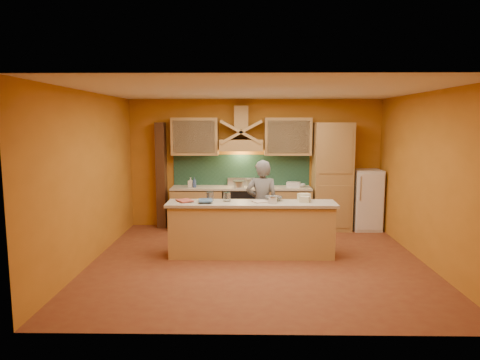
{
  "coord_description": "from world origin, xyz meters",
  "views": [
    {
      "loc": [
        -0.18,
        -6.91,
        2.31
      ],
      "look_at": [
        -0.3,
        0.9,
        1.25
      ],
      "focal_mm": 32.0,
      "sensor_mm": 36.0,
      "label": 1
    }
  ],
  "objects_px": {
    "fridge": "(366,200)",
    "kitchen_scale": "(273,200)",
    "person": "(262,204)",
    "stove": "(241,208)",
    "mixing_bowl": "(273,198)"
  },
  "relations": [
    {
      "from": "person",
      "to": "fridge",
      "type": "bearing_deg",
      "value": -142.19
    },
    {
      "from": "person",
      "to": "mixing_bowl",
      "type": "height_order",
      "value": "person"
    },
    {
      "from": "fridge",
      "to": "person",
      "type": "bearing_deg",
      "value": -148.06
    },
    {
      "from": "fridge",
      "to": "mixing_bowl",
      "type": "xyz_separation_m",
      "value": [
        -2.11,
        -1.73,
        0.33
      ]
    },
    {
      "from": "person",
      "to": "mixing_bowl",
      "type": "distance_m",
      "value": 0.39
    },
    {
      "from": "person",
      "to": "kitchen_scale",
      "type": "xyz_separation_m",
      "value": [
        0.16,
        -0.57,
        0.18
      ]
    },
    {
      "from": "person",
      "to": "mixing_bowl",
      "type": "relative_size",
      "value": 5.47
    },
    {
      "from": "stove",
      "to": "person",
      "type": "height_order",
      "value": "person"
    },
    {
      "from": "stove",
      "to": "fridge",
      "type": "bearing_deg",
      "value": 0.0
    },
    {
      "from": "fridge",
      "to": "mixing_bowl",
      "type": "relative_size",
      "value": 4.35
    },
    {
      "from": "kitchen_scale",
      "to": "mixing_bowl",
      "type": "height_order",
      "value": "kitchen_scale"
    },
    {
      "from": "stove",
      "to": "mixing_bowl",
      "type": "bearing_deg",
      "value": -71.17
    },
    {
      "from": "kitchen_scale",
      "to": "person",
      "type": "bearing_deg",
      "value": 100.1
    },
    {
      "from": "person",
      "to": "kitchen_scale",
      "type": "distance_m",
      "value": 0.61
    },
    {
      "from": "fridge",
      "to": "kitchen_scale",
      "type": "xyz_separation_m",
      "value": [
        -2.14,
        -2.0,
        0.35
      ]
    }
  ]
}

